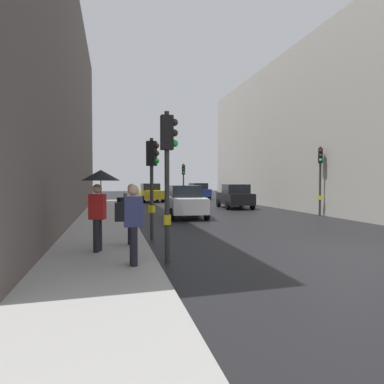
# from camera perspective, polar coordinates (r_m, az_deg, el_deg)

# --- Properties ---
(ground_plane) EXTENTS (120.00, 120.00, 0.00)m
(ground_plane) POSITION_cam_1_polar(r_m,az_deg,el_deg) (10.80, 24.31, -9.05)
(ground_plane) COLOR black
(sidewalk_kerb) EXTENTS (2.70, 40.00, 0.16)m
(sidewalk_kerb) POSITION_cam_1_polar(r_m,az_deg,el_deg) (14.54, -14.39, -5.84)
(sidewalk_kerb) COLOR #A8A5A0
(sidewalk_kerb) RESTS_ON ground
(building_facade_right) EXTENTS (12.00, 30.00, 11.10)m
(building_facade_right) POSITION_cam_1_polar(r_m,az_deg,el_deg) (29.26, 25.02, 8.63)
(building_facade_right) COLOR #B2ADA3
(building_facade_right) RESTS_ON ground
(traffic_light_mid_street) EXTENTS (0.36, 0.44, 3.97)m
(traffic_light_mid_street) POSITION_cam_1_polar(r_m,az_deg,el_deg) (20.97, 20.50, 3.71)
(traffic_light_mid_street) COLOR #2D2D2D
(traffic_light_mid_street) RESTS_ON ground
(traffic_light_near_right) EXTENTS (0.44, 0.37, 3.46)m
(traffic_light_near_right) POSITION_cam_1_polar(r_m,az_deg,el_deg) (11.78, -6.60, 3.68)
(traffic_light_near_right) COLOR #2D2D2D
(traffic_light_near_right) RESTS_ON ground
(traffic_light_near_left) EXTENTS (0.43, 0.24, 3.72)m
(traffic_light_near_left) POSITION_cam_1_polar(r_m,az_deg,el_deg) (8.53, -4.02, 5.56)
(traffic_light_near_left) COLOR #2D2D2D
(traffic_light_near_left) RESTS_ON ground
(traffic_light_far_median) EXTENTS (0.24, 0.43, 3.52)m
(traffic_light_far_median) POSITION_cam_1_polar(r_m,az_deg,el_deg) (30.27, -1.42, 2.65)
(traffic_light_far_median) COLOR #2D2D2D
(traffic_light_far_median) RESTS_ON ground
(car_white_compact) EXTENTS (2.22, 4.30, 1.76)m
(car_white_compact) POSITION_cam_1_polar(r_m,az_deg,el_deg) (18.90, -1.09, -1.58)
(car_white_compact) COLOR silver
(car_white_compact) RESTS_ON ground
(car_blue_van) EXTENTS (2.20, 4.29, 1.76)m
(car_blue_van) POSITION_cam_1_polar(r_m,az_deg,el_deg) (37.81, 0.97, 0.15)
(car_blue_van) COLOR navy
(car_blue_van) RESTS_ON ground
(car_yellow_taxi) EXTENTS (2.20, 4.29, 1.76)m
(car_yellow_taxi) POSITION_cam_1_polar(r_m,az_deg,el_deg) (33.31, -6.88, -0.10)
(car_yellow_taxi) COLOR yellow
(car_yellow_taxi) RESTS_ON ground
(car_dark_suv) EXTENTS (2.26, 4.32, 1.76)m
(car_dark_suv) POSITION_cam_1_polar(r_m,az_deg,el_deg) (25.36, 7.13, -0.72)
(car_dark_suv) COLOR black
(car_dark_suv) RESTS_ON ground
(pedestrian_with_umbrella) EXTENTS (1.00, 1.00, 2.14)m
(pedestrian_with_umbrella) POSITION_cam_1_polar(r_m,az_deg,el_deg) (9.26, -15.05, 0.72)
(pedestrian_with_umbrella) COLOR black
(pedestrian_with_umbrella) RESTS_ON sidewalk_kerb
(pedestrian_with_black_backpack) EXTENTS (0.66, 0.47, 1.77)m
(pedestrian_with_black_backpack) POSITION_cam_1_polar(r_m,az_deg,el_deg) (10.07, -10.18, -3.02)
(pedestrian_with_black_backpack) COLOR black
(pedestrian_with_black_backpack) RESTS_ON sidewalk_kerb
(pedestrian_with_grey_backpack) EXTENTS (0.60, 0.36, 1.77)m
(pedestrian_with_grey_backpack) POSITION_cam_1_polar(r_m,az_deg,el_deg) (7.66, -10.03, -4.55)
(pedestrian_with_grey_backpack) COLOR black
(pedestrian_with_grey_backpack) RESTS_ON sidewalk_kerb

